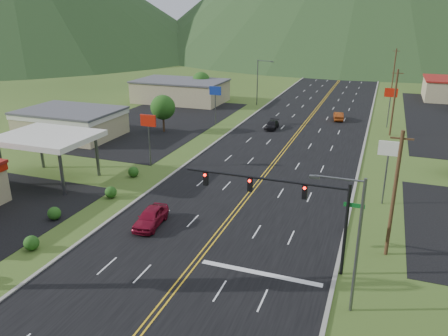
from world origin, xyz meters
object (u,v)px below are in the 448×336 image
(gas_canopy, at_px, (47,138))
(car_dark_mid, at_px, (272,125))
(streetlight_east, at_px, (353,237))
(streetlight_west, at_px, (259,79))
(traffic_signal, at_px, (290,199))
(car_red_far, at_px, (338,116))
(car_red_near, at_px, (151,217))

(gas_canopy, height_order, car_dark_mid, gas_canopy)
(streetlight_east, distance_m, car_dark_mid, 45.52)
(gas_canopy, bearing_deg, streetlight_west, 77.87)
(traffic_signal, xyz_separation_m, car_red_far, (-1.52, 48.30, -4.61))
(streetlight_east, distance_m, car_red_far, 52.85)
(traffic_signal, relative_size, car_dark_mid, 3.06)
(streetlight_east, relative_size, streetlight_west, 1.00)
(car_red_near, relative_size, car_red_far, 1.08)
(streetlight_east, xyz_separation_m, car_dark_mid, (-15.61, 42.51, -4.56))
(gas_canopy, bearing_deg, car_dark_mid, 60.07)
(traffic_signal, relative_size, car_red_far, 2.99)
(car_red_near, relative_size, car_dark_mid, 1.11)
(traffic_signal, bearing_deg, streetlight_west, 107.97)
(streetlight_east, height_order, car_dark_mid, streetlight_east)
(streetlight_west, distance_m, car_dark_mid, 19.47)
(traffic_signal, bearing_deg, streetlight_east, -40.39)
(car_dark_mid, bearing_deg, car_red_far, 44.65)
(car_red_near, height_order, car_red_far, car_red_near)
(car_dark_mid, bearing_deg, car_red_near, -94.12)
(car_red_near, bearing_deg, traffic_signal, -14.17)
(traffic_signal, xyz_separation_m, gas_canopy, (-28.48, 8.00, -0.46))
(car_red_near, height_order, car_dark_mid, car_red_near)
(car_dark_mid, bearing_deg, streetlight_west, 111.01)
(car_red_far, bearing_deg, streetlight_east, 87.53)
(car_dark_mid, bearing_deg, traffic_signal, -75.66)
(car_dark_mid, relative_size, car_red_far, 0.98)
(traffic_signal, distance_m, gas_canopy, 29.59)
(gas_canopy, bearing_deg, traffic_signal, -15.70)
(traffic_signal, distance_m, car_dark_mid, 40.31)
(streetlight_west, height_order, gas_canopy, streetlight_west)
(car_red_near, bearing_deg, gas_canopy, 153.63)
(streetlight_east, bearing_deg, car_red_near, 161.08)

